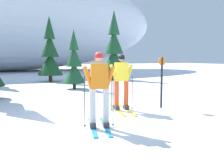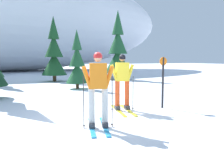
{
  "view_description": "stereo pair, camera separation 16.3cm",
  "coord_description": "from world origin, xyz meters",
  "px_view_note": "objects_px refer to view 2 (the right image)",
  "views": [
    {
      "loc": [
        -2.66,
        -6.08,
        1.65
      ],
      "look_at": [
        0.42,
        -0.06,
        0.95
      ],
      "focal_mm": 39.64,
      "sensor_mm": 36.0,
      "label": 1
    },
    {
      "loc": [
        -2.51,
        -6.16,
        1.65
      ],
      "look_at": [
        0.42,
        -0.06,
        0.95
      ],
      "focal_mm": 39.64,
      "sensor_mm": 36.0,
      "label": 2
    }
  ],
  "objects_px": {
    "pine_tree_right": "(77,64)",
    "pine_tree_far_right": "(118,51)",
    "skier_yellow_jacket": "(122,81)",
    "skier_orange_jacket": "(98,89)",
    "pine_tree_center_right": "(54,54)",
    "trail_marker_post": "(163,80)"
  },
  "relations": [
    {
      "from": "pine_tree_center_right",
      "to": "pine_tree_far_right",
      "type": "bearing_deg",
      "value": -5.73
    },
    {
      "from": "skier_orange_jacket",
      "to": "pine_tree_far_right",
      "type": "height_order",
      "value": "pine_tree_far_right"
    },
    {
      "from": "skier_orange_jacket",
      "to": "trail_marker_post",
      "type": "relative_size",
      "value": 1.06
    },
    {
      "from": "pine_tree_right",
      "to": "trail_marker_post",
      "type": "xyz_separation_m",
      "value": [
        0.94,
        -6.28,
        -0.39
      ]
    },
    {
      "from": "skier_orange_jacket",
      "to": "pine_tree_center_right",
      "type": "bearing_deg",
      "value": 81.9
    },
    {
      "from": "skier_orange_jacket",
      "to": "trail_marker_post",
      "type": "xyz_separation_m",
      "value": [
        2.86,
        1.29,
        0.01
      ]
    },
    {
      "from": "trail_marker_post",
      "to": "pine_tree_right",
      "type": "bearing_deg",
      "value": 98.47
    },
    {
      "from": "skier_yellow_jacket",
      "to": "pine_tree_right",
      "type": "bearing_deg",
      "value": 85.78
    },
    {
      "from": "pine_tree_center_right",
      "to": "trail_marker_post",
      "type": "distance_m",
      "value": 11.25
    },
    {
      "from": "pine_tree_right",
      "to": "pine_tree_far_right",
      "type": "relative_size",
      "value": 0.6
    },
    {
      "from": "pine_tree_center_right",
      "to": "skier_yellow_jacket",
      "type": "bearing_deg",
      "value": -91.55
    },
    {
      "from": "skier_yellow_jacket",
      "to": "pine_tree_center_right",
      "type": "bearing_deg",
      "value": 88.45
    },
    {
      "from": "skier_orange_jacket",
      "to": "pine_tree_right",
      "type": "distance_m",
      "value": 7.82
    },
    {
      "from": "pine_tree_right",
      "to": "trail_marker_post",
      "type": "distance_m",
      "value": 6.36
    },
    {
      "from": "pine_tree_right",
      "to": "skier_orange_jacket",
      "type": "bearing_deg",
      "value": -104.23
    },
    {
      "from": "skier_orange_jacket",
      "to": "skier_yellow_jacket",
      "type": "relative_size",
      "value": 0.99
    },
    {
      "from": "skier_yellow_jacket",
      "to": "skier_orange_jacket",
      "type": "bearing_deg",
      "value": -133.43
    },
    {
      "from": "skier_orange_jacket",
      "to": "pine_tree_center_right",
      "type": "xyz_separation_m",
      "value": [
        1.77,
        12.44,
        0.99
      ]
    },
    {
      "from": "skier_yellow_jacket",
      "to": "pine_tree_far_right",
      "type": "bearing_deg",
      "value": 63.61
    },
    {
      "from": "pine_tree_far_right",
      "to": "trail_marker_post",
      "type": "height_order",
      "value": "pine_tree_far_right"
    },
    {
      "from": "pine_tree_far_right",
      "to": "pine_tree_center_right",
      "type": "bearing_deg",
      "value": 174.27
    },
    {
      "from": "skier_orange_jacket",
      "to": "pine_tree_far_right",
      "type": "distance_m",
      "value": 13.73
    }
  ]
}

